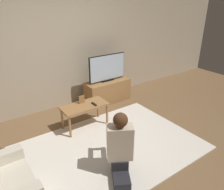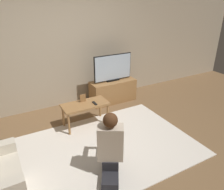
% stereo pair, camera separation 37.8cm
% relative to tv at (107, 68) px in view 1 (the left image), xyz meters
% --- Properties ---
extents(ground_plane, '(10.00, 10.00, 0.00)m').
position_rel_tv_xyz_m(ground_plane, '(-0.94, -1.50, -0.82)').
color(ground_plane, brown).
extents(wall_back, '(10.00, 0.06, 2.60)m').
position_rel_tv_xyz_m(wall_back, '(-0.94, 0.43, 0.48)').
color(wall_back, tan).
rests_on(wall_back, ground_plane).
extents(rug, '(2.85, 1.99, 0.02)m').
position_rel_tv_xyz_m(rug, '(-0.94, -1.50, -0.81)').
color(rug, silver).
rests_on(rug, ground_plane).
extents(tv_stand, '(1.05, 0.41, 0.51)m').
position_rel_tv_xyz_m(tv_stand, '(-0.00, -0.00, -0.56)').
color(tv_stand, olive).
rests_on(tv_stand, ground_plane).
extents(tv, '(0.92, 0.08, 0.61)m').
position_rel_tv_xyz_m(tv, '(0.00, 0.00, 0.00)').
color(tv, black).
rests_on(tv, tv_stand).
extents(coffee_table, '(0.85, 0.41, 0.46)m').
position_rel_tv_xyz_m(coffee_table, '(-0.97, -0.69, -0.41)').
color(coffee_table, olive).
rests_on(coffee_table, ground_plane).
extents(person_kneeling, '(0.59, 0.78, 0.94)m').
position_rel_tv_xyz_m(person_kneeling, '(-1.16, -2.02, -0.33)').
color(person_kneeling, '#232328').
rests_on(person_kneeling, rug).
extents(picture_frame, '(0.11, 0.01, 0.15)m').
position_rel_tv_xyz_m(picture_frame, '(-0.97, -0.60, -0.28)').
color(picture_frame, olive).
rests_on(picture_frame, coffee_table).
extents(remote, '(0.04, 0.15, 0.02)m').
position_rel_tv_xyz_m(remote, '(-0.82, -0.78, -0.35)').
color(remote, black).
rests_on(remote, coffee_table).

